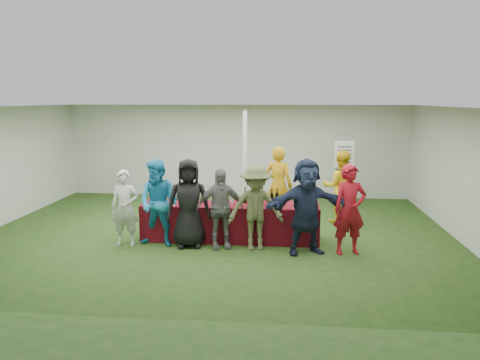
# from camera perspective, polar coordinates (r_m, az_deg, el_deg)

# --- Properties ---
(ground) EXTENTS (60.00, 60.00, 0.00)m
(ground) POSITION_cam_1_polar(r_m,az_deg,el_deg) (10.15, -2.83, -6.55)
(ground) COLOR #284719
(ground) RESTS_ON ground
(tent) EXTENTS (10.00, 10.00, 10.00)m
(tent) POSITION_cam_1_polar(r_m,az_deg,el_deg) (10.98, 0.59, 1.92)
(tent) COLOR white
(tent) RESTS_ON ground
(serving_table) EXTENTS (3.60, 0.80, 0.75)m
(serving_table) POSITION_cam_1_polar(r_m,az_deg,el_deg) (9.65, -1.19, -5.11)
(serving_table) COLOR maroon
(serving_table) RESTS_ON ground
(wine_bottles) EXTENTS (0.73, 0.14, 0.32)m
(wine_bottles) POSITION_cam_1_polar(r_m,az_deg,el_deg) (9.62, 2.63, -2.13)
(wine_bottles) COLOR black
(wine_bottles) RESTS_ON serving_table
(wine_glasses) EXTENTS (2.70, 0.13, 0.16)m
(wine_glasses) POSITION_cam_1_polar(r_m,az_deg,el_deg) (9.36, -4.22, -2.55)
(wine_glasses) COLOR silver
(wine_glasses) RESTS_ON serving_table
(water_bottle) EXTENTS (0.07, 0.07, 0.23)m
(water_bottle) POSITION_cam_1_polar(r_m,az_deg,el_deg) (9.61, -0.98, -2.23)
(water_bottle) COLOR silver
(water_bottle) RESTS_ON serving_table
(bar_towel) EXTENTS (0.25, 0.18, 0.03)m
(bar_towel) POSITION_cam_1_polar(r_m,az_deg,el_deg) (9.56, 8.56, -2.95)
(bar_towel) COLOR white
(bar_towel) RESTS_ON serving_table
(dump_bucket) EXTENTS (0.25, 0.25, 0.18)m
(dump_bucket) POSITION_cam_1_polar(r_m,az_deg,el_deg) (9.28, 8.68, -2.87)
(dump_bucket) COLOR slate
(dump_bucket) RESTS_ON serving_table
(wine_list_sign) EXTENTS (0.50, 0.03, 1.80)m
(wine_list_sign) POSITION_cam_1_polar(r_m,az_deg,el_deg) (12.41, 12.59, 2.44)
(wine_list_sign) COLOR slate
(wine_list_sign) RESTS_ON ground
(staff_pourer) EXTENTS (0.77, 0.64, 1.81)m
(staff_pourer) POSITION_cam_1_polar(r_m,az_deg,el_deg) (10.77, 4.70, -0.67)
(staff_pourer) COLOR #C28C11
(staff_pourer) RESTS_ON ground
(staff_back) EXTENTS (0.84, 0.66, 1.70)m
(staff_back) POSITION_cam_1_polar(r_m,az_deg,el_deg) (11.10, 12.14, -0.83)
(staff_back) COLOR yellow
(staff_back) RESTS_ON ground
(customer_0) EXTENTS (0.57, 0.39, 1.51)m
(customer_0) POSITION_cam_1_polar(r_m,az_deg,el_deg) (9.47, -13.84, -3.32)
(customer_0) COLOR beige
(customer_0) RESTS_ON ground
(customer_1) EXTENTS (0.95, 0.81, 1.71)m
(customer_1) POSITION_cam_1_polar(r_m,az_deg,el_deg) (9.28, -9.88, -2.80)
(customer_1) COLOR #1D86B8
(customer_1) RESTS_ON ground
(customer_2) EXTENTS (0.94, 0.70, 1.73)m
(customer_2) POSITION_cam_1_polar(r_m,az_deg,el_deg) (9.15, -6.28, -2.83)
(customer_2) COLOR black
(customer_2) RESTS_ON ground
(customer_3) EXTENTS (0.99, 0.63, 1.57)m
(customer_3) POSITION_cam_1_polar(r_m,az_deg,el_deg) (9.03, -2.46, -3.49)
(customer_3) COLOR slate
(customer_3) RESTS_ON ground
(customer_4) EXTENTS (1.15, 0.78, 1.64)m
(customer_4) POSITION_cam_1_polar(r_m,az_deg,el_deg) (8.93, 1.93, -3.39)
(customer_4) COLOR #515430
(customer_4) RESTS_ON ground
(customer_5) EXTENTS (1.75, 1.02, 1.79)m
(customer_5) POSITION_cam_1_polar(r_m,az_deg,el_deg) (8.77, 8.11, -3.23)
(customer_5) COLOR #1A233C
(customer_5) RESTS_ON ground
(customer_6) EXTENTS (0.69, 0.53, 1.69)m
(customer_6) POSITION_cam_1_polar(r_m,az_deg,el_deg) (8.91, 13.22, -3.52)
(customer_6) COLOR maroon
(customer_6) RESTS_ON ground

